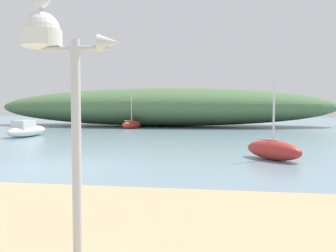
{
  "coord_description": "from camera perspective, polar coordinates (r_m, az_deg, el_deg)",
  "views": [
    {
      "loc": [
        5.34,
        -11.3,
        2.07
      ],
      "look_at": [
        2.84,
        5.0,
        1.16
      ],
      "focal_mm": 37.04,
      "sensor_mm": 36.0,
      "label": 1
    }
  ],
  "objects": [
    {
      "name": "motorboat_inner_mooring",
      "position": [
        25.97,
        -22.24,
        -0.59
      ],
      "size": [
        1.42,
        4.15,
        1.16
      ],
      "color": "white",
      "rests_on": "ground"
    },
    {
      "name": "ground_plane",
      "position": [
        12.67,
        -16.43,
        -6.39
      ],
      "size": [
        120.0,
        120.0,
        0.0
      ],
      "primitive_type": "plane",
      "color": "#7A99A8"
    },
    {
      "name": "distant_hill",
      "position": [
        38.11,
        -1.18,
        3.14
      ],
      "size": [
        37.05,
        10.63,
        4.12
      ],
      "primitive_type": "ellipsoid",
      "color": "#517547",
      "rests_on": "ground"
    },
    {
      "name": "sailboat_outer_mooring",
      "position": [
        14.22,
        16.92,
        -3.76
      ],
      "size": [
        2.38,
        2.58,
        3.18
      ],
      "color": "#B72D28",
      "rests_on": "ground"
    },
    {
      "name": "mast_structure",
      "position": [
        4.62,
        -18.38,
        10.79
      ],
      "size": [
        1.25,
        0.5,
        3.05
      ],
      "color": "silver",
      "rests_on": "beach_sand"
    },
    {
      "name": "sailboat_near_shore",
      "position": [
        33.32,
        -6.01,
        0.26
      ],
      "size": [
        1.86,
        2.48,
        3.29
      ],
      "color": "#B72D28",
      "rests_on": "ground"
    },
    {
      "name": "seagull_on_radar",
      "position": [
        4.82,
        -20.0,
        18.83
      ],
      "size": [
        0.34,
        0.17,
        0.24
      ],
      "color": "orange",
      "rests_on": "mast_structure"
    }
  ]
}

